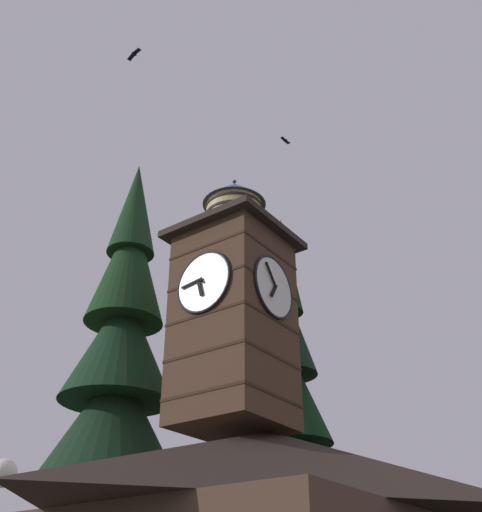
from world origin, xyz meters
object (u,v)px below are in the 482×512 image
(moon, at_px, (3,473))
(flying_bird_low, at_px, (285,141))
(flying_bird_high, at_px, (134,54))
(pine_tree_aside, at_px, (290,453))
(clock_tower, at_px, (234,306))
(pine_tree_behind, at_px, (114,417))

(moon, distance_m, flying_bird_low, 38.43)
(moon, xyz_separation_m, flying_bird_high, (19.74, 32.86, 8.85))
(pine_tree_aside, bearing_deg, flying_bird_high, 7.85)
(clock_tower, bearing_deg, moon, -113.81)
(moon, distance_m, flying_bird_high, 39.35)
(clock_tower, xyz_separation_m, flying_bird_low, (-2.21, 1.08, 8.42))
(pine_tree_aside, relative_size, flying_bird_low, 36.19)
(pine_tree_behind, xyz_separation_m, pine_tree_aside, (-8.71, 2.13, -0.05))
(clock_tower, relative_size, flying_bird_high, 12.81)
(clock_tower, distance_m, pine_tree_behind, 6.14)
(clock_tower, distance_m, flying_bird_high, 10.38)
(clock_tower, bearing_deg, pine_tree_aside, -159.60)
(pine_tree_aside, bearing_deg, moon, -101.98)
(clock_tower, relative_size, flying_bird_low, 17.33)
(flying_bird_high, xyz_separation_m, flying_bird_low, (-6.86, 2.43, -0.77))
(clock_tower, distance_m, flying_bird_low, 8.77)
(pine_tree_behind, height_order, moon, pine_tree_behind)
(flying_bird_high, distance_m, flying_bird_low, 7.32)
(pine_tree_behind, bearing_deg, flying_bird_low, 110.72)
(clock_tower, xyz_separation_m, moon, (-15.10, -34.21, 0.34))
(moon, relative_size, flying_bird_high, 2.94)
(pine_tree_aside, xyz_separation_m, flying_bird_low, (6.30, 4.25, 11.58))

